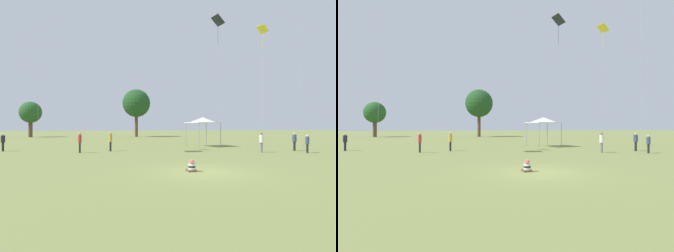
% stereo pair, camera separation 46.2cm
% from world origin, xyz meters
% --- Properties ---
extents(ground_plane, '(300.00, 300.00, 0.00)m').
position_xyz_m(ground_plane, '(0.00, 0.00, 0.00)').
color(ground_plane, olive).
extents(seated_toddler, '(0.45, 0.56, 0.59)m').
position_xyz_m(seated_toddler, '(-0.48, 0.32, 0.23)').
color(seated_toddler, brown).
rests_on(seated_toddler, ground).
extents(person_standing_0, '(0.37, 0.37, 1.72)m').
position_xyz_m(person_standing_0, '(-6.21, 11.81, 1.05)').
color(person_standing_0, black).
rests_on(person_standing_0, ground).
extents(person_standing_1, '(0.44, 0.44, 1.55)m').
position_xyz_m(person_standing_1, '(12.35, 6.24, 0.93)').
color(person_standing_1, black).
rests_on(person_standing_1, ground).
extents(person_standing_2, '(0.44, 0.44, 1.62)m').
position_xyz_m(person_standing_2, '(-12.97, 15.21, 0.96)').
color(person_standing_2, black).
rests_on(person_standing_2, ground).
extents(person_standing_3, '(0.44, 0.44, 1.71)m').
position_xyz_m(person_standing_3, '(-3.59, 12.54, 1.03)').
color(person_standing_3, black).
rests_on(person_standing_3, ground).
extents(person_standing_4, '(0.43, 0.43, 1.75)m').
position_xyz_m(person_standing_4, '(8.85, 7.67, 1.05)').
color(person_standing_4, slate).
rests_on(person_standing_4, ground).
extents(person_standing_5, '(0.51, 0.51, 1.68)m').
position_xyz_m(person_standing_5, '(12.86, 8.29, 1.00)').
color(person_standing_5, black).
rests_on(person_standing_5, ground).
extents(canopy_tent, '(3.59, 3.59, 3.29)m').
position_xyz_m(canopy_tent, '(6.81, 15.46, 2.96)').
color(canopy_tent, white).
rests_on(canopy_tent, ground).
extents(kite_2, '(0.89, 1.01, 11.41)m').
position_xyz_m(kite_2, '(9.72, 8.70, 10.66)').
color(kite_2, yellow).
rests_on(kite_2, ground).
extents(kite_3, '(1.19, 1.40, 13.97)m').
position_xyz_m(kite_3, '(7.65, 13.44, 13.19)').
color(kite_3, '#1E2328').
rests_on(kite_3, ground).
extents(distant_tree_0, '(6.23, 6.23, 10.68)m').
position_xyz_m(distant_tree_0, '(4.39, 46.75, 7.51)').
color(distant_tree_0, brown).
rests_on(distant_tree_0, ground).
extents(distant_tree_1, '(4.62, 4.62, 7.73)m').
position_xyz_m(distant_tree_1, '(-18.05, 51.20, 5.33)').
color(distant_tree_1, brown).
rests_on(distant_tree_1, ground).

